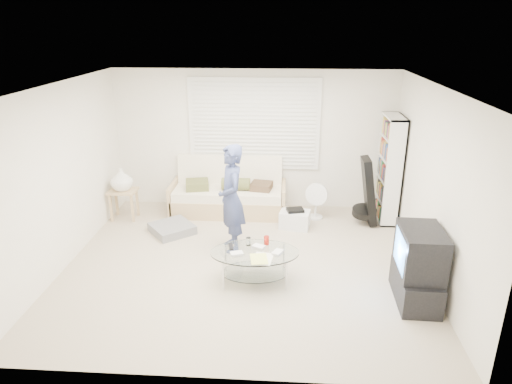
# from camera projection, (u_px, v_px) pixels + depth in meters

# --- Properties ---
(ground) EXTENTS (5.00, 5.00, 0.00)m
(ground) POSITION_uv_depth(u_px,v_px,m) (244.00, 263.00, 6.53)
(ground) COLOR tan
(ground) RESTS_ON ground
(room_shell) EXTENTS (5.02, 4.52, 2.51)m
(room_shell) POSITION_uv_depth(u_px,v_px,m) (246.00, 145.00, 6.41)
(room_shell) COLOR silver
(room_shell) RESTS_ON ground
(window_blinds) EXTENTS (2.32, 0.08, 1.62)m
(window_blinds) POSITION_uv_depth(u_px,v_px,m) (254.00, 124.00, 8.04)
(window_blinds) COLOR silver
(window_blinds) RESTS_ON ground
(futon_sofa) EXTENTS (2.04, 0.82, 0.99)m
(futon_sofa) POSITION_uv_depth(u_px,v_px,m) (229.00, 195.00, 8.19)
(futon_sofa) COLOR tan
(futon_sofa) RESTS_ON ground
(grey_floor_pillow) EXTENTS (0.86, 0.86, 0.14)m
(grey_floor_pillow) POSITION_uv_depth(u_px,v_px,m) (172.00, 228.00, 7.48)
(grey_floor_pillow) COLOR slate
(grey_floor_pillow) RESTS_ON ground
(side_table) EXTENTS (0.47, 0.38, 0.93)m
(side_table) POSITION_uv_depth(u_px,v_px,m) (122.00, 181.00, 7.79)
(side_table) COLOR tan
(side_table) RESTS_ON ground
(bookshelf) EXTENTS (0.29, 0.77, 1.82)m
(bookshelf) POSITION_uv_depth(u_px,v_px,m) (389.00, 169.00, 7.72)
(bookshelf) COLOR white
(bookshelf) RESTS_ON ground
(guitar_case) EXTENTS (0.41, 0.42, 1.15)m
(guitar_case) POSITION_uv_depth(u_px,v_px,m) (368.00, 196.00, 7.64)
(guitar_case) COLOR black
(guitar_case) RESTS_ON ground
(floor_fan) EXTENTS (0.41, 0.27, 0.66)m
(floor_fan) POSITION_uv_depth(u_px,v_px,m) (316.00, 198.00, 7.92)
(floor_fan) COLOR white
(floor_fan) RESTS_ON ground
(storage_bin) EXTENTS (0.54, 0.43, 0.34)m
(storage_bin) POSITION_uv_depth(u_px,v_px,m) (295.00, 219.00, 7.63)
(storage_bin) COLOR white
(storage_bin) RESTS_ON ground
(tv_unit) EXTENTS (0.51, 0.89, 0.96)m
(tv_unit) POSITION_uv_depth(u_px,v_px,m) (418.00, 267.00, 5.52)
(tv_unit) COLOR black
(tv_unit) RESTS_ON ground
(coffee_table) EXTENTS (1.21, 0.82, 0.55)m
(coffee_table) POSITION_uv_depth(u_px,v_px,m) (255.00, 257.00, 5.99)
(coffee_table) COLOR silver
(coffee_table) RESTS_ON ground
(standing_person) EXTENTS (0.56, 0.69, 1.63)m
(standing_person) POSITION_uv_depth(u_px,v_px,m) (231.00, 199.00, 6.67)
(standing_person) COLOR navy
(standing_person) RESTS_ON ground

